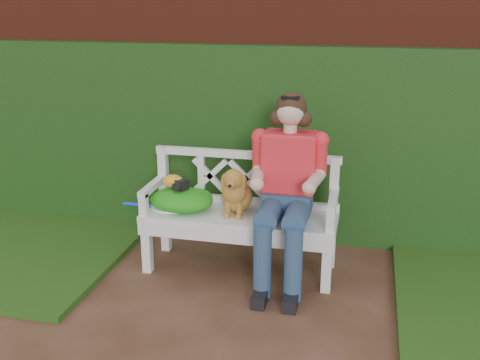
# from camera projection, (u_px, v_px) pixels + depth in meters

# --- Properties ---
(ground) EXTENTS (60.00, 60.00, 0.00)m
(ground) POSITION_uv_depth(u_px,v_px,m) (222.00, 338.00, 3.59)
(ground) COLOR #402212
(brick_wall) EXTENTS (10.00, 0.30, 2.20)m
(brick_wall) POSITION_uv_depth(u_px,v_px,m) (275.00, 112.00, 5.01)
(brick_wall) COLOR #5E2213
(brick_wall) RESTS_ON ground
(ivy_hedge) EXTENTS (10.00, 0.18, 1.70)m
(ivy_hedge) POSITION_uv_depth(u_px,v_px,m) (270.00, 145.00, 4.88)
(ivy_hedge) COLOR #1D4814
(ivy_hedge) RESTS_ON ground
(garden_bench) EXTENTS (1.64, 0.77, 0.48)m
(garden_bench) POSITION_uv_depth(u_px,v_px,m) (240.00, 241.00, 4.43)
(garden_bench) COLOR white
(garden_bench) RESTS_ON ground
(seated_woman) EXTENTS (0.74, 0.90, 1.42)m
(seated_woman) POSITION_uv_depth(u_px,v_px,m) (288.00, 190.00, 4.19)
(seated_woman) COLOR #C94E54
(seated_woman) RESTS_ON ground
(dog) EXTENTS (0.37, 0.42, 0.38)m
(dog) POSITION_uv_depth(u_px,v_px,m) (236.00, 189.00, 4.31)
(dog) COLOR brown
(dog) RESTS_ON garden_bench
(tennis_racket) EXTENTS (0.60, 0.32, 0.03)m
(tennis_racket) POSITION_uv_depth(u_px,v_px,m) (167.00, 207.00, 4.44)
(tennis_racket) COLOR white
(tennis_racket) RESTS_ON garden_bench
(green_bag) EXTENTS (0.55, 0.46, 0.17)m
(green_bag) POSITION_uv_depth(u_px,v_px,m) (181.00, 199.00, 4.40)
(green_bag) COLOR #116C1B
(green_bag) RESTS_ON garden_bench
(camera_item) EXTENTS (0.14, 0.13, 0.08)m
(camera_item) POSITION_uv_depth(u_px,v_px,m) (180.00, 184.00, 4.36)
(camera_item) COLOR black
(camera_item) RESTS_ON green_bag
(baseball_glove) EXTENTS (0.19, 0.16, 0.11)m
(baseball_glove) POSITION_uv_depth(u_px,v_px,m) (173.00, 181.00, 4.39)
(baseball_glove) COLOR orange
(baseball_glove) RESTS_ON green_bag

